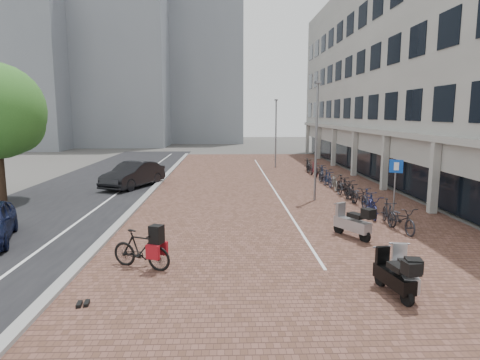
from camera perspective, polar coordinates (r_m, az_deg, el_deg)
name	(u,v)px	position (r m, az deg, el deg)	size (l,w,h in m)	color
ground	(246,241)	(15.30, 0.76, -8.33)	(140.00, 140.00, 0.00)	#474442
plaza_brick	(268,185)	(27.11, 3.80, -0.70)	(14.50, 42.00, 0.04)	brown
street_asphalt	(96,186)	(28.23, -19.01, -0.80)	(8.00, 50.00, 0.03)	black
curb	(157,185)	(27.33, -11.18, -0.65)	(0.35, 42.00, 0.14)	gray
lane_line	(127,186)	(27.71, -15.06, -0.76)	(0.12, 44.00, 0.00)	white
parking_line	(271,185)	(27.13, 4.22, -0.65)	(0.10, 30.00, 0.00)	white
office_building	(416,59)	(33.73, 22.78, 14.91)	(8.40, 40.00, 15.00)	#ADADA8
bg_towers	(131,49)	(65.66, -14.54, 16.91)	(33.00, 23.00, 32.00)	gray
car_dark	(133,175)	(27.05, -14.30, 0.70)	(1.69, 4.84, 1.60)	black
hero_bike	(141,249)	(12.86, -13.29, -9.09)	(2.01, 1.29, 1.38)	black
shoes	(83,305)	(11.07, -20.59, -15.61)	(0.39, 0.33, 0.10)	black
scooter_front	(352,222)	(16.05, 15.02, -5.49)	(0.57, 1.83, 1.26)	#99999D
scooter_mid	(394,274)	(11.42, 20.20, -11.95)	(0.52, 1.67, 1.15)	black
scooter_back	(405,272)	(11.65, 21.45, -11.53)	(0.54, 1.72, 1.18)	#ADAEB3
parking_sign	(395,180)	(18.90, 20.35, 0.05)	(0.52, 0.26, 2.65)	slate
lamp_near	(316,143)	(22.20, 10.31, 4.99)	(0.12, 0.12, 6.14)	gray
lamp_far	(276,134)	(35.75, 4.88, 6.21)	(0.12, 0.12, 5.72)	slate
bike_row	(335,181)	(25.97, 12.79, -0.19)	(1.34, 20.45, 1.05)	black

